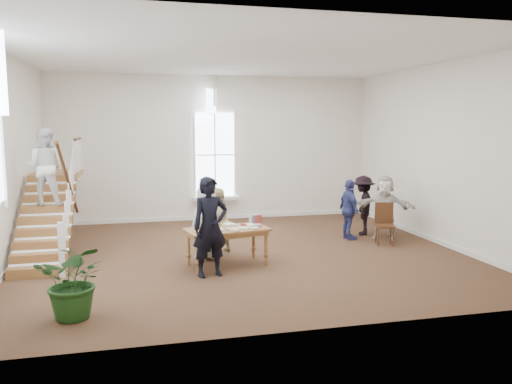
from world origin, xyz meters
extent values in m
plane|color=#42301A|center=(0.00, 0.00, 0.00)|extent=(10.00, 10.00, 0.00)
plane|color=white|center=(0.00, 4.50, 2.25)|extent=(10.00, 0.00, 10.00)
plane|color=white|center=(0.00, -4.50, 2.25)|extent=(10.00, 0.00, 10.00)
plane|color=white|center=(-5.00, 0.00, 2.25)|extent=(0.00, 9.00, 9.00)
plane|color=white|center=(5.00, 0.00, 2.25)|extent=(0.00, 9.00, 9.00)
plane|color=white|center=(0.00, 0.00, 4.50)|extent=(10.00, 10.00, 0.00)
cube|color=white|center=(0.00, 4.32, 0.70)|extent=(1.45, 0.28, 0.10)
plane|color=white|center=(0.00, 4.44, 2.05)|extent=(2.60, 0.00, 2.60)
plane|color=white|center=(0.00, 4.44, 3.65)|extent=(0.60, 0.60, 0.85)
cube|color=white|center=(0.00, 4.47, 0.06)|extent=(10.00, 0.04, 0.12)
imported|color=pink|center=(0.00, 4.29, 0.90)|extent=(0.17, 0.17, 0.30)
cube|color=brown|center=(-4.35, -0.80, 0.10)|extent=(1.10, 0.30, 0.20)
cube|color=brown|center=(-4.35, -0.50, 0.30)|extent=(1.10, 0.30, 0.20)
cube|color=brown|center=(-4.35, -0.20, 0.50)|extent=(1.10, 0.30, 0.20)
cube|color=brown|center=(-4.35, 0.10, 0.70)|extent=(1.10, 0.30, 0.20)
cube|color=brown|center=(-4.35, 0.40, 0.90)|extent=(1.10, 0.30, 0.20)
cube|color=brown|center=(-4.35, 0.70, 1.10)|extent=(1.10, 0.30, 0.20)
cube|color=brown|center=(-4.35, 1.00, 1.30)|extent=(1.10, 0.30, 0.20)
cube|color=brown|center=(-4.35, 1.30, 1.50)|extent=(1.10, 0.30, 0.20)
cube|color=brown|center=(-4.35, 1.60, 1.70)|extent=(1.10, 0.30, 0.20)
cube|color=brown|center=(-4.35, 2.50, 1.74)|extent=(1.10, 1.20, 0.12)
cube|color=white|center=(-3.86, -0.95, 0.55)|extent=(0.10, 0.10, 1.10)
cylinder|color=#36200E|center=(-3.85, 0.40, 1.75)|extent=(0.07, 2.74, 1.86)
imported|color=silver|center=(-4.35, 0.70, 2.06)|extent=(0.94, 0.79, 1.72)
cube|color=brown|center=(-0.56, -0.87, 0.78)|extent=(1.84, 1.17, 0.05)
cube|color=brown|center=(-0.56, -0.87, 0.70)|extent=(1.70, 1.02, 0.10)
cylinder|color=brown|center=(-1.24, -1.34, 0.37)|extent=(0.07, 0.07, 0.75)
cylinder|color=brown|center=(0.25, -1.05, 0.37)|extent=(0.07, 0.07, 0.75)
cylinder|color=brown|center=(-1.36, -0.70, 0.37)|extent=(0.07, 0.07, 0.75)
cylinder|color=brown|center=(0.12, -0.41, 0.37)|extent=(0.07, 0.07, 0.75)
cube|color=silver|center=(-0.75, -0.99, 0.82)|extent=(0.25, 0.31, 0.03)
cube|color=beige|center=(-0.03, -0.99, 0.82)|extent=(0.22, 0.32, 0.04)
cube|color=tan|center=(0.12, -0.81, 0.83)|extent=(0.22, 0.23, 0.05)
cube|color=silver|center=(-0.95, -0.86, 0.83)|extent=(0.20, 0.24, 0.06)
cube|color=#4C5972|center=(0.04, -0.88, 0.83)|extent=(0.21, 0.23, 0.05)
cube|color=maroon|center=(-0.11, -0.64, 0.82)|extent=(0.18, 0.21, 0.04)
cube|color=white|center=(-0.47, -1.07, 0.82)|extent=(0.21, 0.27, 0.03)
cube|color=#BFB299|center=(-0.23, -0.93, 0.81)|extent=(0.26, 0.30, 0.02)
cube|color=silver|center=(-0.46, -0.63, 0.83)|extent=(0.26, 0.29, 0.05)
cube|color=beige|center=(-1.00, -0.73, 0.82)|extent=(0.25, 0.25, 0.03)
cube|color=tan|center=(-0.49, -1.13, 0.82)|extent=(0.27, 0.33, 0.03)
cube|color=silver|center=(-0.03, -0.82, 0.83)|extent=(0.17, 0.23, 0.06)
cube|color=#4C5972|center=(-0.99, -0.82, 0.81)|extent=(0.29, 0.32, 0.02)
imported|color=black|center=(-1.01, -1.52, 0.99)|extent=(0.81, 0.62, 1.98)
imported|color=#BBB7AD|center=(-0.91, -0.27, 0.83)|extent=(0.95, 0.80, 1.66)
imported|color=tan|center=(-0.61, 0.23, 0.76)|extent=(0.94, 0.92, 1.52)
imported|color=navy|center=(2.97, 0.84, 0.79)|extent=(0.43, 0.94, 1.58)
imported|color=black|center=(3.57, 1.29, 0.81)|extent=(0.95, 1.20, 1.62)
imported|color=beige|center=(3.87, 0.64, 0.84)|extent=(1.59, 1.23, 1.68)
imported|color=#163811|center=(-3.34, -3.23, 0.60)|extent=(1.20, 1.07, 1.20)
cube|color=#36200E|center=(3.59, 0.04, 0.48)|extent=(0.57, 0.57, 0.05)
cube|color=#36200E|center=(3.65, 0.24, 0.78)|extent=(0.44, 0.18, 0.54)
cylinder|color=#36200E|center=(3.36, -0.08, 0.24)|extent=(0.04, 0.04, 0.47)
cylinder|color=#36200E|center=(3.70, -0.19, 0.24)|extent=(0.04, 0.04, 0.47)
cylinder|color=#36200E|center=(3.47, 0.27, 0.24)|extent=(0.04, 0.04, 0.47)
cylinder|color=#36200E|center=(3.82, 0.16, 0.24)|extent=(0.04, 0.04, 0.47)
camera|label=1|loc=(-2.33, -11.08, 2.96)|focal=35.00mm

